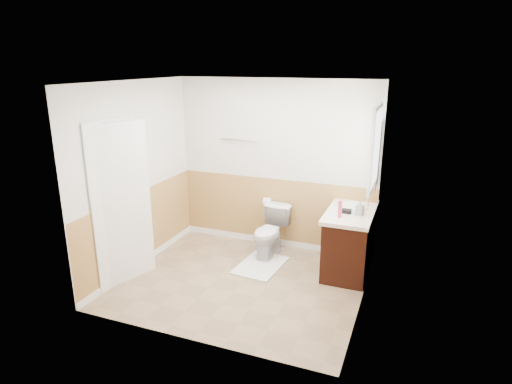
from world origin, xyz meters
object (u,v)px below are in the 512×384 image
at_px(vanity_cabinet, 350,242).
at_px(lotion_bottle, 340,209).
at_px(toilet, 270,232).
at_px(bath_mat, 261,265).
at_px(soap_dispenser, 360,208).

xyz_separation_m(vanity_cabinet, lotion_bottle, (-0.10, -0.32, 0.56)).
distance_m(toilet, lotion_bottle, 1.26).
relative_size(bath_mat, soap_dispenser, 4.16).
bearing_deg(toilet, bath_mat, -84.94).
height_order(vanity_cabinet, lotion_bottle, lotion_bottle).
distance_m(toilet, vanity_cabinet, 1.15).
bearing_deg(soap_dispenser, vanity_cabinet, 131.84).
distance_m(vanity_cabinet, lotion_bottle, 0.65).
bearing_deg(soap_dispenser, lotion_bottle, -139.24).
relative_size(bath_mat, lotion_bottle, 3.64).
xyz_separation_m(toilet, bath_mat, (0.00, -0.38, -0.35)).
xyz_separation_m(toilet, vanity_cabinet, (1.15, -0.04, 0.04)).
distance_m(toilet, soap_dispenser, 1.41).
bearing_deg(lotion_bottle, toilet, 160.79).
bearing_deg(toilet, soap_dispenser, -2.79).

